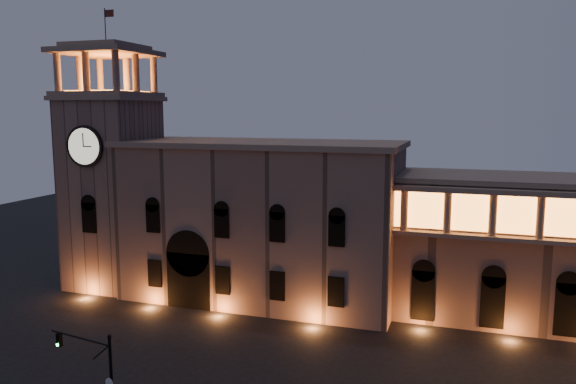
# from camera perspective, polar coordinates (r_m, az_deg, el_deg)

# --- Properties ---
(government_building) EXTENTS (30.80, 12.80, 17.60)m
(government_building) POSITION_cam_1_polar(r_m,az_deg,el_deg) (62.42, -2.82, -2.92)
(government_building) COLOR #7E6052
(government_building) RESTS_ON ground
(clock_tower) EXTENTS (9.80, 9.80, 32.40)m
(clock_tower) POSITION_cam_1_polar(r_m,az_deg,el_deg) (69.72, -17.42, 0.99)
(clock_tower) COLOR #7E6052
(clock_tower) RESTS_ON ground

